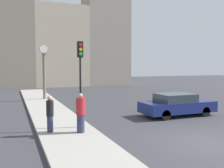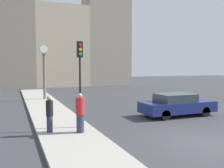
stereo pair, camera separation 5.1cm
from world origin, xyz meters
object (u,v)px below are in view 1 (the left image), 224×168
at_px(traffic_light_near, 80,66).
at_px(street_clock, 44,71).
at_px(pedestrian_red_top, 81,113).
at_px(pedestrian_black_jacket, 50,114).
at_px(sedan_car, 177,105).

distance_m(traffic_light_near, street_clock, 11.51).
bearing_deg(pedestrian_red_top, street_clock, 90.27).
relative_size(traffic_light_near, pedestrian_black_jacket, 2.50).
bearing_deg(traffic_light_near, street_clock, 91.54).
height_order(street_clock, pedestrian_black_jacket, street_clock).
distance_m(sedan_car, pedestrian_red_top, 7.05).
bearing_deg(pedestrian_black_jacket, sedan_car, 10.91).
height_order(sedan_car, traffic_light_near, traffic_light_near).
relative_size(sedan_car, pedestrian_red_top, 2.68).
bearing_deg(pedestrian_red_top, sedan_car, 17.43).
relative_size(traffic_light_near, street_clock, 0.84).
distance_m(street_clock, pedestrian_black_jacket, 12.04).
distance_m(sedan_car, street_clock, 12.50).
relative_size(street_clock, pedestrian_black_jacket, 2.97).
bearing_deg(pedestrian_black_jacket, street_clock, 84.27).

